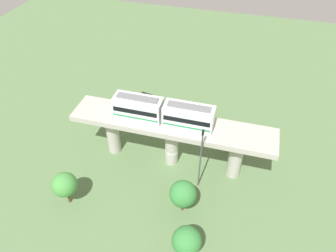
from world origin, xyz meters
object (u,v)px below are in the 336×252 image
parked_car_yellow (193,119)px  tree_far_corner (65,185)px  signal_post (201,157)px  tree_near_viaduct (187,241)px  parked_car_white (145,100)px  parked_car_red (232,140)px  train (163,112)px  tree_mid_lot (183,194)px

parked_car_yellow → tree_far_corner: (20.18, -12.30, 2.76)m
tree_far_corner → signal_post: signal_post is taller
tree_near_viaduct → tree_far_corner: bearing=-101.2°
parked_car_yellow → parked_car_white: 10.09m
parked_car_red → train: bearing=-63.3°
parked_car_yellow → tree_far_corner: 23.79m
parked_car_yellow → tree_near_viaduct: (23.44, 4.23, 2.74)m
tree_near_viaduct → parked_car_white: bearing=-152.4°
parked_car_yellow → parked_car_red: (3.40, 7.01, 0.00)m
parked_car_white → tree_far_corner: (23.27, -2.69, 2.76)m
train → signal_post: train is taller
parked_car_red → tree_mid_lot: (13.96, -4.66, 2.53)m
parked_car_white → tree_near_viaduct: (26.53, 13.84, 2.74)m
tree_mid_lot → train: bearing=-148.5°
parked_car_white → tree_far_corner: tree_far_corner is taller
tree_near_viaduct → signal_post: bearing=-176.2°
signal_post → parked_car_yellow: bearing=-164.7°
train → signal_post: bearing=60.4°
signal_post → tree_mid_lot: bearing=-14.9°
signal_post → train: bearing=-119.6°
parked_car_yellow → tree_mid_lot: (17.36, 2.35, 2.53)m
tree_far_corner → signal_post: bearing=114.6°
tree_far_corner → tree_mid_lot: bearing=100.9°
train → parked_car_yellow: bearing=165.5°
parked_car_red → parked_car_white: size_ratio=0.98×
train → tree_mid_lot: bearing=31.5°
parked_car_yellow → signal_post: bearing=11.7°
tree_far_corner → signal_post: (-7.26, 15.83, 2.13)m
signal_post → tree_near_viaduct: bearing=3.8°
parked_car_white → tree_mid_lot: 23.83m
parked_car_red → tree_far_corner: (16.78, -19.31, 2.76)m
tree_near_viaduct → tree_far_corner: (-3.26, -16.53, 0.02)m
parked_car_yellow → parked_car_white: bearing=-111.4°
train → parked_car_red: train is taller
tree_far_corner → tree_near_viaduct: bearing=78.8°
tree_mid_lot → parked_car_red: bearing=161.5°
train → parked_car_white: train is taller
tree_mid_lot → tree_far_corner: 14.92m
parked_car_yellow → tree_mid_lot: tree_mid_lot is taller
parked_car_red → signal_post: (9.52, -3.48, 4.89)m
parked_car_red → tree_far_corner: tree_far_corner is taller
tree_mid_lot → signal_post: signal_post is taller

